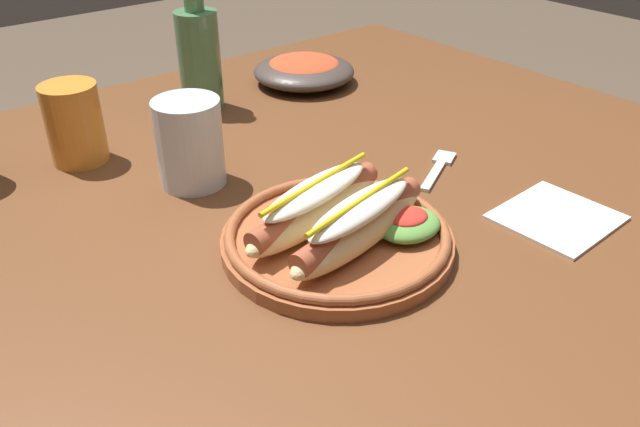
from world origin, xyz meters
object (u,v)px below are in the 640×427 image
Objects in this scene: hot_dog_plate at (340,227)px; water_cup at (190,143)px; napkin at (556,217)px; side_bowl at (304,70)px; fork at (439,167)px; extra_cup at (75,124)px; glass_bottle at (199,55)px.

water_cup is (-0.05, 0.24, 0.03)m from hot_dog_plate.
napkin is at bearing -50.85° from water_cup.
side_bowl is (0.34, 0.20, -0.03)m from water_cup.
water_cup is (-0.28, 0.18, 0.05)m from fork.
hot_dog_plate is at bearing 153.67° from napkin.
glass_bottle is at bearing 14.82° from extra_cup.
napkin is at bearing -95.52° from side_bowl.
fork and napkin have the same top height.
glass_bottle is (0.14, 0.22, 0.03)m from water_cup.
extra_cup is at bearing 109.46° from hot_dog_plate.
extra_cup is 0.64m from napkin.
water_cup is 0.51× the size of glass_bottle.
water_cup reaches higher than fork.
fork is at bearing -32.74° from water_cup.
water_cup reaches higher than hot_dog_plate.
napkin is (0.29, -0.36, -0.05)m from water_cup.
fork is at bearing -71.36° from glass_bottle.
fork is at bearing -42.38° from extra_cup.
napkin is at bearing -113.29° from fork.
water_cup is at bearing 129.15° from napkin.
hot_dog_plate is at bearing -70.54° from extra_cup.
fork is 0.89× the size of napkin.
hot_dog_plate is 0.53m from side_bowl.
water_cup is at bearing -149.39° from side_bowl.
hot_dog_plate is 0.24m from water_cup.
side_bowl is at bearing -4.31° from glass_bottle.
water_cup reaches higher than side_bowl.
fork is at bearing -99.75° from side_bowl.
fork is at bearing 93.75° from napkin.
side_bowl is (0.07, 0.38, 0.02)m from fork.
extra_cup is (-0.37, 0.34, 0.05)m from fork.
glass_bottle reaches higher than side_bowl.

